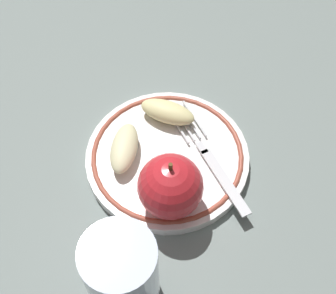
% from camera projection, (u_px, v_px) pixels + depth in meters
% --- Properties ---
extents(ground_plane, '(2.00, 2.00, 0.00)m').
position_uv_depth(ground_plane, '(174.00, 160.00, 0.57)').
color(ground_plane, slate).
extents(plate, '(0.19, 0.19, 0.02)m').
position_uv_depth(plate, '(168.00, 160.00, 0.56)').
color(plate, white).
rests_on(plate, ground_plane).
extents(apple_red_whole, '(0.07, 0.07, 0.08)m').
position_uv_depth(apple_red_whole, '(170.00, 186.00, 0.49)').
color(apple_red_whole, red).
rests_on(apple_red_whole, plate).
extents(apple_slice_front, '(0.06, 0.08, 0.02)m').
position_uv_depth(apple_slice_front, '(170.00, 112.00, 0.57)').
color(apple_slice_front, beige).
rests_on(apple_slice_front, plate).
extents(apple_slice_back, '(0.08, 0.05, 0.02)m').
position_uv_depth(apple_slice_back, '(124.00, 148.00, 0.54)').
color(apple_slice_back, beige).
rests_on(apple_slice_back, plate).
extents(fork, '(0.17, 0.07, 0.00)m').
position_uv_depth(fork, '(210.00, 159.00, 0.55)').
color(fork, silver).
rests_on(fork, plate).
extents(drinking_glass, '(0.07, 0.07, 0.11)m').
position_uv_depth(drinking_glass, '(122.00, 275.00, 0.43)').
color(drinking_glass, silver).
rests_on(drinking_glass, ground_plane).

